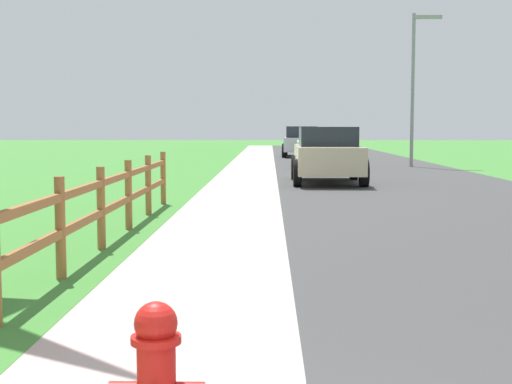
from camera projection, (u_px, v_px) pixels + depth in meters
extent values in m
plane|color=#3F8133|center=(276.00, 171.00, 26.96)|extent=(120.00, 120.00, 0.00)
cube|color=#3B3B3B|center=(364.00, 168.00, 28.89)|extent=(7.00, 66.00, 0.01)
cube|color=#C0A5A0|center=(200.00, 167.00, 29.01)|extent=(6.00, 66.00, 0.01)
cube|color=#3F8133|center=(162.00, 167.00, 29.04)|extent=(5.00, 66.00, 0.00)
cylinder|color=red|center=(156.00, 339.00, 3.39)|extent=(0.24, 0.24, 0.03)
sphere|color=red|center=(156.00, 323.00, 3.39)|extent=(0.20, 0.20, 0.20)
cube|color=#A91511|center=(156.00, 309.00, 3.38)|extent=(0.04, 0.04, 0.04)
cylinder|color=#935E32|center=(60.00, 228.00, 7.75)|extent=(0.11, 0.11, 1.10)
cylinder|color=#935E32|center=(101.00, 208.00, 9.62)|extent=(0.11, 0.11, 1.10)
cylinder|color=#935E32|center=(129.00, 195.00, 11.50)|extent=(0.11, 0.11, 1.10)
cylinder|color=#935E32|center=(148.00, 185.00, 13.37)|extent=(0.11, 0.11, 1.10)
cylinder|color=#935E32|center=(163.00, 178.00, 15.24)|extent=(0.11, 0.11, 1.10)
cube|color=#935E32|center=(83.00, 222.00, 8.69)|extent=(0.07, 13.17, 0.09)
cube|color=#935E32|center=(82.00, 190.00, 8.66)|extent=(0.07, 13.17, 0.09)
cube|color=#C6B793|center=(327.00, 159.00, 21.04)|extent=(1.84, 4.28, 0.76)
cube|color=#1E232B|center=(328.00, 136.00, 20.96)|extent=(1.60, 2.08, 0.54)
cylinder|color=black|center=(295.00, 167.00, 22.41)|extent=(0.23, 0.74, 0.74)
cylinder|color=black|center=(354.00, 168.00, 22.36)|extent=(0.23, 0.74, 0.74)
cylinder|color=black|center=(297.00, 173.00, 19.78)|extent=(0.23, 0.74, 0.74)
cylinder|color=black|center=(364.00, 173.00, 19.73)|extent=(0.23, 0.74, 0.74)
cube|color=white|center=(319.00, 150.00, 29.39)|extent=(1.91, 4.55, 0.74)
cube|color=#1E232B|center=(319.00, 134.00, 29.32)|extent=(1.62, 2.06, 0.55)
cylinder|color=black|center=(297.00, 157.00, 30.85)|extent=(0.24, 0.72, 0.71)
cylinder|color=black|center=(339.00, 157.00, 30.77)|extent=(0.24, 0.72, 0.71)
cylinder|color=black|center=(297.00, 160.00, 28.08)|extent=(0.24, 0.72, 0.71)
cylinder|color=black|center=(344.00, 160.00, 27.99)|extent=(0.24, 0.72, 0.71)
cube|color=#B7BABF|center=(302.00, 144.00, 39.47)|extent=(2.05, 4.93, 0.72)
cube|color=#1E232B|center=(302.00, 132.00, 39.32)|extent=(1.73, 2.72, 0.60)
cylinder|color=black|center=(286.00, 149.00, 41.05)|extent=(0.25, 0.74, 0.73)
cylinder|color=black|center=(318.00, 149.00, 40.93)|extent=(0.25, 0.74, 0.73)
cylinder|color=black|center=(284.00, 151.00, 38.06)|extent=(0.25, 0.74, 0.73)
cylinder|color=black|center=(319.00, 151.00, 37.94)|extent=(0.25, 0.74, 0.73)
cylinder|color=gray|center=(413.00, 91.00, 29.26)|extent=(0.14, 0.14, 6.11)
cube|color=#999999|center=(428.00, 17.00, 28.99)|extent=(1.10, 0.20, 0.14)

